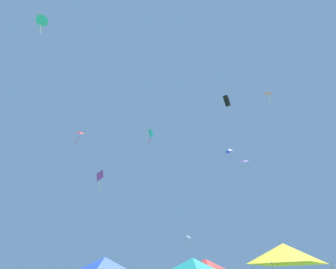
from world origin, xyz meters
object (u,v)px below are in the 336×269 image
kite_cyan_box (151,134)px  canopy_tent_yellow (285,254)px  canopy_tent_red (206,267)px  kite_cyan_delta (42,21)px  kite_purple_diamond (99,176)px  kite_white_diamond (189,237)px  canopy_tent_blue (104,265)px  kite_blue_diamond (229,151)px  kite_purple_delta (244,161)px  kite_pink_diamond (269,94)px  kite_red_diamond (80,133)px  kite_black_box (227,101)px  canopy_tent_teal (193,267)px

kite_cyan_box → canopy_tent_yellow: bearing=-55.2°
canopy_tent_red → kite_cyan_delta: 30.69m
kite_purple_diamond → kite_white_diamond: bearing=44.3°
canopy_tent_blue → kite_blue_diamond: size_ratio=2.81×
kite_blue_diamond → kite_purple_delta: kite_blue_diamond is taller
kite_cyan_delta → kite_purple_diamond: bearing=45.3°
kite_pink_diamond → kite_red_diamond: bearing=179.1°
kite_blue_diamond → kite_black_box: bearing=-101.0°
kite_cyan_delta → kite_cyan_box: bearing=45.7°
kite_purple_delta → kite_red_diamond: kite_red_diamond is taller
kite_cyan_delta → canopy_tent_red: bearing=5.8°
canopy_tent_yellow → kite_white_diamond: bearing=102.1°
canopy_tent_teal → kite_purple_diamond: 15.86m
kite_pink_diamond → kite_cyan_delta: kite_cyan_delta is taller
kite_white_diamond → kite_cyan_delta: 32.84m
kite_white_diamond → kite_black_box: bearing=-64.4°
kite_pink_diamond → kite_cyan_box: (-18.64, 1.23, -6.95)m
canopy_tent_blue → kite_blue_diamond: 25.21m
canopy_tent_teal → kite_white_diamond: bearing=85.0°
kite_red_diamond → kite_black_box: bearing=-12.4°
canopy_tent_red → kite_pink_diamond: size_ratio=1.21×
canopy_tent_blue → kite_purple_delta: (11.22, 2.91, 8.69)m
kite_red_diamond → kite_cyan_box: kite_cyan_box is taller
kite_blue_diamond → kite_purple_delta: 13.63m
canopy_tent_yellow → kite_cyan_box: 23.76m
canopy_tent_yellow → canopy_tent_red: (-4.45, 2.52, -0.57)m
canopy_tent_yellow → kite_cyan_box: size_ratio=1.40×
canopy_tent_red → kite_black_box: bearing=47.1°
kite_purple_diamond → kite_blue_diamond: (16.72, 7.15, 7.09)m
canopy_tent_yellow → kite_white_diamond: (-3.97, 18.55, 3.66)m
canopy_tent_blue → kite_cyan_box: (1.66, 12.32, 17.65)m
kite_white_diamond → canopy_tent_yellow: bearing=-77.9°
kite_blue_diamond → kite_white_diamond: bearing=154.2°
canopy_tent_teal → kite_pink_diamond: (14.96, 13.71, 24.80)m
kite_purple_delta → kite_black_box: kite_black_box is taller
canopy_tent_blue → kite_black_box: (12.00, 7.08, 19.63)m
kite_red_diamond → kite_cyan_delta: kite_cyan_delta is taller
kite_blue_diamond → kite_cyan_delta: kite_cyan_delta is taller
canopy_tent_red → kite_black_box: size_ratio=2.03×
kite_white_diamond → kite_blue_diamond: kite_blue_diamond is taller
canopy_tent_red → kite_pink_diamond: (13.68, 9.81, 24.60)m
canopy_tent_teal → kite_pink_diamond: kite_pink_diamond is taller
kite_purple_diamond → kite_purple_delta: size_ratio=1.78×
kite_pink_diamond → kite_blue_diamond: 11.55m
kite_purple_diamond → kite_cyan_delta: 19.55m
canopy_tent_blue → kite_cyan_box: 21.59m
canopy_tent_blue → kite_white_diamond: kite_white_diamond is taller
canopy_tent_red → kite_blue_diamond: 21.62m
kite_white_diamond → kite_black_box: (4.90, -10.24, 15.40)m
kite_blue_diamond → kite_red_diamond: 22.03m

